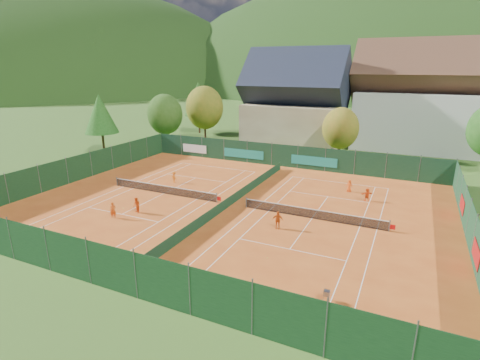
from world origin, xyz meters
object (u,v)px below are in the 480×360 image
object	(u,v)px
hotel_block_a	(423,103)
ball_hopper	(327,293)
player_left_near	(113,210)
player_right_far_a	(349,186)
player_right_near	(278,220)
player_left_far	(174,177)
player_left_mid	(137,205)
player_right_far_b	(367,195)
chalet	(295,106)

from	to	relation	value
hotel_block_a	ball_hopper	size ratio (longest dim) A/B	27.00
player_left_near	player_right_far_a	size ratio (longest dim) A/B	1.09
hotel_block_a	player_left_near	size ratio (longest dim) A/B	14.63
player_right_near	player_right_far_a	world-z (taller)	player_right_near
hotel_block_a	player_right_far_a	size ratio (longest dim) A/B	15.94
player_left_far	ball_hopper	bearing A→B (deg)	164.03
player_left_mid	player_right_far_b	bearing A→B (deg)	57.41
chalet	player_left_mid	bearing A→B (deg)	-96.33
chalet	player_right_far_b	size ratio (longest dim) A/B	11.84
hotel_block_a	ball_hopper	xyz separation A→B (m)	(-4.13, -47.65, -6.83)
player_left_near	player_right_near	bearing A→B (deg)	-16.50
ball_hopper	player_left_far	distance (m)	26.13
chalet	player_left_mid	world-z (taller)	chalet
player_right_near	player_right_far_a	distance (m)	12.87
ball_hopper	player_right_far_a	bearing A→B (deg)	96.02
hotel_block_a	player_left_near	distance (m)	50.03
hotel_block_a	player_left_mid	distance (m)	47.92
hotel_block_a	player_right_near	distance (m)	41.13
chalet	player_left_far	bearing A→B (deg)	-103.36
player_right_near	ball_hopper	bearing A→B (deg)	-69.76
hotel_block_a	chalet	bearing A→B (deg)	-162.47
player_left_near	player_right_near	size ratio (longest dim) A/B	0.95
hotel_block_a	player_right_far_b	xyz separation A→B (m)	(-4.21, -29.22, -6.70)
hotel_block_a	ball_hopper	distance (m)	48.32
chalet	player_right_near	size ratio (longest dim) A/B	10.43
chalet	player_right_near	world-z (taller)	chalet
chalet	player_right_near	bearing A→B (deg)	-75.00
player_right_near	player_right_far_b	world-z (taller)	player_right_near
player_right_far_a	player_left_near	bearing A→B (deg)	47.22
player_right_far_a	player_right_near	bearing A→B (deg)	77.62
player_right_far_a	player_left_far	bearing A→B (deg)	20.08
player_right_near	player_right_far_a	bearing A→B (deg)	57.71
hotel_block_a	player_left_mid	world-z (taller)	hotel_block_a
hotel_block_a	player_left_near	world-z (taller)	hotel_block_a
player_right_far_a	player_left_mid	bearing A→B (deg)	45.78
hotel_block_a	player_left_near	bearing A→B (deg)	-119.05
ball_hopper	player_right_far_b	size ratio (longest dim) A/B	0.58
chalet	player_right_far_b	bearing A→B (deg)	-57.51
player_left_mid	player_right_far_a	distance (m)	22.09
ball_hopper	player_right_near	distance (m)	10.23
hotel_block_a	player_right_near	xyz separation A→B (m)	(-10.07, -39.32, -6.61)
player_left_near	player_right_far_b	size ratio (longest dim) A/B	1.08
chalet	hotel_block_a	distance (m)	19.94
player_left_far	player_right_far_b	xyz separation A→B (m)	(21.02, 3.02, 0.03)
ball_hopper	player_left_far	bearing A→B (deg)	143.87
player_right_far_a	player_right_far_b	xyz separation A→B (m)	(2.09, -2.20, 0.01)
chalet	player_left_near	bearing A→B (deg)	-97.74
player_left_near	player_left_mid	size ratio (longest dim) A/B	0.98
chalet	hotel_block_a	xyz separation A→B (m)	(19.00, 6.00, 0.76)
player_left_far	player_right_far_b	size ratio (longest dim) A/B	0.95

